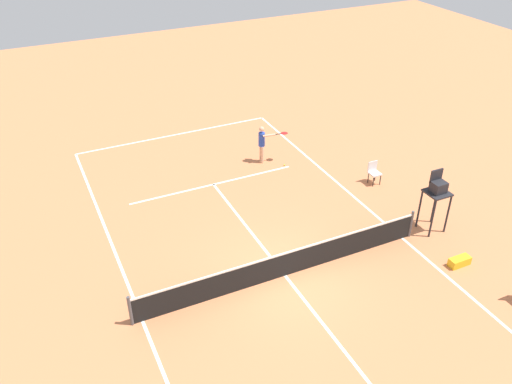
% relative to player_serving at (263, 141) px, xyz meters
% --- Properties ---
extents(ground_plane, '(60.00, 60.00, 0.00)m').
position_rel_player_serving_xyz_m(ground_plane, '(2.73, 7.28, -1.03)').
color(ground_plane, '#D37A4C').
extents(court_lines, '(9.63, 23.30, 0.01)m').
position_rel_player_serving_xyz_m(court_lines, '(2.73, 7.28, -1.03)').
color(court_lines, white).
rests_on(court_lines, ground).
extents(tennis_net, '(10.23, 0.10, 1.07)m').
position_rel_player_serving_xyz_m(tennis_net, '(2.73, 7.28, -0.53)').
color(tennis_net, '#4C4C51').
rests_on(tennis_net, ground).
extents(player_serving, '(1.26, 0.71, 1.73)m').
position_rel_player_serving_xyz_m(player_serving, '(0.00, 0.00, 0.00)').
color(player_serving, '#D8A884').
rests_on(player_serving, ground).
extents(tennis_ball, '(0.07, 0.07, 0.07)m').
position_rel_player_serving_xyz_m(tennis_ball, '(-0.71, 0.75, -1.00)').
color(tennis_ball, '#CCE033').
rests_on(tennis_ball, ground).
extents(umpire_chair, '(0.80, 0.80, 2.41)m').
position_rel_player_serving_xyz_m(umpire_chair, '(-3.32, 7.25, 0.58)').
color(umpire_chair, '#232328').
rests_on(umpire_chair, ground).
extents(courtside_chair_mid, '(0.44, 0.46, 0.95)m').
position_rel_player_serving_xyz_m(courtside_chair_mid, '(-3.38, 3.63, -0.50)').
color(courtside_chair_mid, '#262626').
rests_on(courtside_chair_mid, ground).
extents(equipment_bag, '(0.76, 0.32, 0.30)m').
position_rel_player_serving_xyz_m(equipment_bag, '(-2.80, 9.31, -0.88)').
color(equipment_bag, yellow).
rests_on(equipment_bag, ground).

